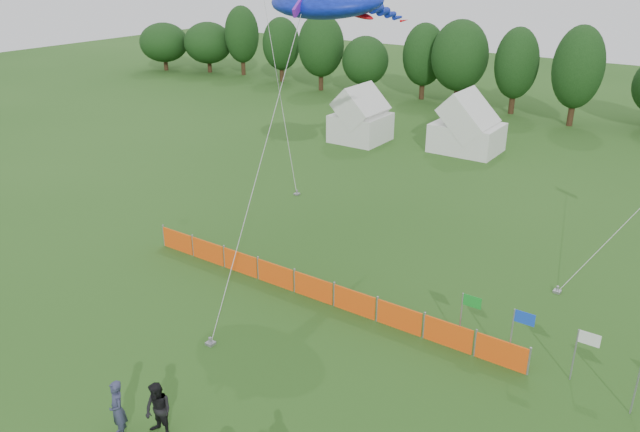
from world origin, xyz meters
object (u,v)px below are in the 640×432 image
Objects in this scene: spectator_b at (158,411)px; tent_left at (361,119)px; stingray_kite at (332,1)px; barrier_fence at (313,288)px; spectator_a at (117,410)px; tent_right at (467,129)px.

tent_left is at bearing 112.28° from spectator_b.
tent_left is 20.87m from stingray_kite.
tent_left is at bearing 116.66° from barrier_fence.
spectator_b is (0.98, 0.68, -0.04)m from spectator_a.
spectator_a reaches higher than spectator_b.
tent_right is at bearing 91.88° from stingray_kite.
stingray_kite is (-2.34, 14.69, 10.45)m from spectator_a.
tent_right is at bearing 117.01° from spectator_a.
spectator_a is at bearing -143.73° from spectator_b.
spectator_a is (10.66, -31.19, -0.76)m from tent_left.
barrier_fence is 9.80m from spectator_a.
tent_right is 2.59× the size of spectator_b.
tent_left is 2.11× the size of spectator_b.
stingray_kite is (-2.42, 4.90, 10.91)m from barrier_fence.
tent_right is 32.77m from spectator_b.
stingray_kite reaches higher than tent_right.
stingray_kite is at bearing -63.23° from tent_left.
spectator_a is at bearing -84.93° from tent_right.
spectator_b is at bearing -76.67° from stingray_kite.
spectator_b is (11.64, -30.51, -0.80)m from tent_left.
spectator_a is 0.11× the size of stingray_kite.
barrier_fence is at bearing -63.34° from tent_left.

